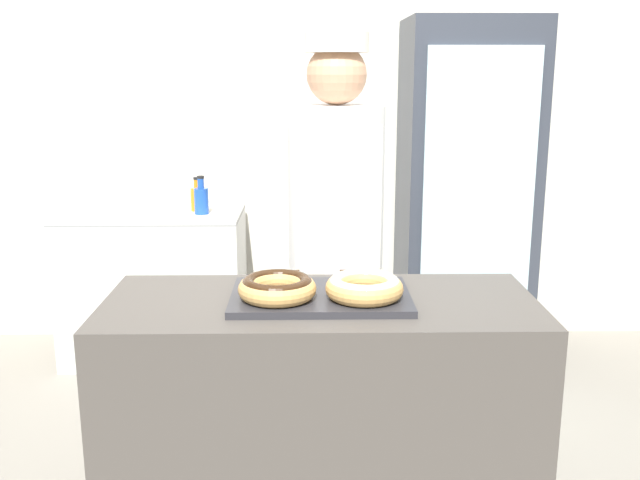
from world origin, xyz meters
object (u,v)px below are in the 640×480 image
object	(u,v)px
serving_tray	(321,297)
beverage_fridge	(465,194)
donut_chocolate_glaze	(277,287)
donut_light_glaze	(364,286)
baker_person	(336,246)
brownie_back_left	(285,278)
bottle_blue	(201,199)
brownie_back_right	(355,278)
chest_freezer	(155,284)
bottle_orange	(197,198)

from	to	relation	value
serving_tray	beverage_fridge	bearing A→B (deg)	64.04
donut_chocolate_glaze	donut_light_glaze	xyz separation A→B (m)	(0.28, 0.00, 0.00)
donut_chocolate_glaze	baker_person	distance (m)	0.68
brownie_back_left	bottle_blue	size ratio (longest dim) A/B	0.45
brownie_back_right	serving_tray	bearing A→B (deg)	-134.60
brownie_back_right	baker_person	world-z (taller)	baker_person
donut_chocolate_glaze	chest_freezer	size ratio (longest dim) A/B	0.25
brownie_back_left	brownie_back_right	xyz separation A→B (m)	(0.24, 0.00, 0.00)
serving_tray	bottle_blue	size ratio (longest dim) A/B	2.72
beverage_fridge	chest_freezer	size ratio (longest dim) A/B	1.89
donut_chocolate_glaze	bottle_blue	distance (m)	1.82
serving_tray	donut_light_glaze	xyz separation A→B (m)	(0.14, -0.05, 0.05)
donut_chocolate_glaze	brownie_back_right	distance (m)	0.31
chest_freezer	bottle_blue	size ratio (longest dim) A/B	4.73
brownie_back_left	brownie_back_right	size ratio (longest dim) A/B	1.00
chest_freezer	donut_chocolate_glaze	bearing A→B (deg)	-66.29
serving_tray	bottle_orange	bearing A→B (deg)	110.59
donut_chocolate_glaze	chest_freezer	xyz separation A→B (m)	(-0.79, 1.81, -0.54)
brownie_back_left	beverage_fridge	xyz separation A→B (m)	(0.97, 1.63, 0.01)
donut_chocolate_glaze	bottle_orange	distance (m)	1.92
baker_person	bottle_blue	xyz separation A→B (m)	(-0.71, 1.11, -0.00)
serving_tray	baker_person	world-z (taller)	baker_person
serving_tray	brownie_back_left	xyz separation A→B (m)	(-0.12, 0.12, 0.03)
bottle_blue	bottle_orange	bearing A→B (deg)	111.50
bottle_orange	chest_freezer	bearing A→B (deg)	-170.98
baker_person	bottle_blue	size ratio (longest dim) A/B	8.33
brownie_back_left	baker_person	distance (m)	0.51
donut_chocolate_glaze	baker_person	world-z (taller)	baker_person
brownie_back_left	bottle_orange	size ratio (longest dim) A/B	0.50
baker_person	beverage_fridge	size ratio (longest dim) A/B	0.93
donut_chocolate_glaze	baker_person	size ratio (longest dim) A/B	0.14
bottle_blue	donut_chocolate_glaze	bearing A→B (deg)	-74.15
bottle_blue	serving_tray	bearing A→B (deg)	-69.46
donut_chocolate_glaze	beverage_fridge	xyz separation A→B (m)	(0.99, 1.80, -0.01)
chest_freezer	bottle_blue	bearing A→B (deg)	-10.03
bottle_orange	baker_person	bearing A→B (deg)	-58.19
brownie_back_right	chest_freezer	bearing A→B (deg)	122.81
serving_tray	bottle_blue	distance (m)	1.82
donut_light_glaze	bottle_orange	size ratio (longest dim) A/B	1.30
bottle_orange	bottle_blue	world-z (taller)	bottle_blue
brownie_back_left	bottle_blue	world-z (taller)	bottle_blue
chest_freezer	bottle_orange	distance (m)	0.57
donut_light_glaze	brownie_back_right	bearing A→B (deg)	96.60
brownie_back_left	chest_freezer	size ratio (longest dim) A/B	0.10
bottle_orange	brownie_back_right	bearing A→B (deg)	-64.63
donut_light_glaze	brownie_back_left	bearing A→B (deg)	146.16
baker_person	donut_light_glaze	bearing A→B (deg)	-84.10
bottle_blue	baker_person	bearing A→B (deg)	-57.41
baker_person	bottle_blue	bearing A→B (deg)	122.59
brownie_back_right	bottle_orange	world-z (taller)	bottle_orange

